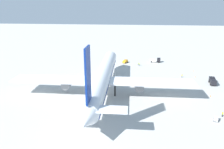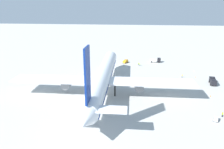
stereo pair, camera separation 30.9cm
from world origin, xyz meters
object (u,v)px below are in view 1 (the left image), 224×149
at_px(ground_worker_0, 140,64).
at_px(service_truck_0, 213,81).
at_px(traffic_cone_0, 195,77).
at_px(ground_worker_3, 182,76).
at_px(service_truck_1, 155,60).
at_px(service_van, 125,61).
at_px(airliner, 103,77).
at_px(baggage_cart_2, 216,119).
at_px(traffic_cone_1, 194,71).
at_px(ground_worker_2, 223,114).
at_px(ground_worker_4, 138,64).
at_px(traffic_cone_3, 210,96).

bearing_deg(ground_worker_0, service_truck_0, -130.17).
bearing_deg(traffic_cone_0, ground_worker_3, 98.80).
xyz_separation_m(service_truck_1, service_van, (-3.41, 18.74, -0.33)).
relative_size(airliner, service_truck_0, 11.27).
height_order(baggage_cart_2, traffic_cone_1, baggage_cart_2).
bearing_deg(ground_worker_2, ground_worker_0, 23.81).
bearing_deg(baggage_cart_2, traffic_cone_1, -6.11).
distance_m(service_van, ground_worker_4, 9.22).
bearing_deg(ground_worker_0, baggage_cart_2, -159.49).
distance_m(ground_worker_2, ground_worker_3, 40.60).
bearing_deg(traffic_cone_3, airliner, 92.17).
height_order(service_truck_0, ground_worker_4, service_truck_0).
relative_size(ground_worker_0, ground_worker_3, 0.97).
height_order(service_truck_1, ground_worker_0, service_truck_1).
xyz_separation_m(ground_worker_4, traffic_cone_3, (-44.56, -28.39, -0.53)).
height_order(service_truck_1, ground_worker_2, service_truck_1).
height_order(airliner, traffic_cone_0, airliner).
bearing_deg(service_truck_1, ground_worker_3, -159.52).
height_order(service_truck_1, ground_worker_3, service_truck_1).
distance_m(ground_worker_3, traffic_cone_0, 6.99).
height_order(service_truck_0, ground_worker_0, service_truck_0).
height_order(airliner, traffic_cone_1, airliner).
relative_size(baggage_cart_2, ground_worker_4, 1.87).
bearing_deg(airliner, traffic_cone_0, -59.03).
distance_m(service_truck_0, ground_worker_3, 14.78).
xyz_separation_m(airliner, ground_worker_3, (24.90, -36.39, -6.28)).
bearing_deg(ground_worker_2, traffic_cone_0, -1.90).
distance_m(service_van, traffic_cone_0, 44.10).
bearing_deg(traffic_cone_0, service_van, 55.92).
distance_m(airliner, baggage_cart_2, 43.54).
height_order(ground_worker_0, ground_worker_4, ground_worker_0).
height_order(airliner, traffic_cone_3, airliner).
distance_m(service_van, traffic_cone_3, 61.10).
bearing_deg(traffic_cone_0, service_truck_1, 32.31).
height_order(airliner, ground_worker_0, airliner).
xyz_separation_m(ground_worker_3, traffic_cone_3, (-23.27, -6.80, -0.62)).
distance_m(airliner, ground_worker_2, 45.05).
relative_size(service_truck_0, service_truck_1, 1.03).
bearing_deg(ground_worker_2, airliner, 69.91).
height_order(service_van, traffic_cone_1, service_van).
bearing_deg(traffic_cone_0, baggage_cart_2, 174.46).
height_order(ground_worker_4, traffic_cone_0, ground_worker_4).
relative_size(ground_worker_2, ground_worker_3, 1.02).
xyz_separation_m(baggage_cart_2, traffic_cone_0, (44.24, -4.29, -0.41)).
bearing_deg(service_truck_0, baggage_cart_2, 164.59).
height_order(traffic_cone_0, traffic_cone_1, same).
relative_size(service_truck_0, ground_worker_3, 4.00).
xyz_separation_m(service_truck_1, traffic_cone_3, (-52.44, -17.70, -1.09)).
height_order(baggage_cart_2, ground_worker_4, ground_worker_4).
distance_m(service_van, ground_worker_2, 74.77).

